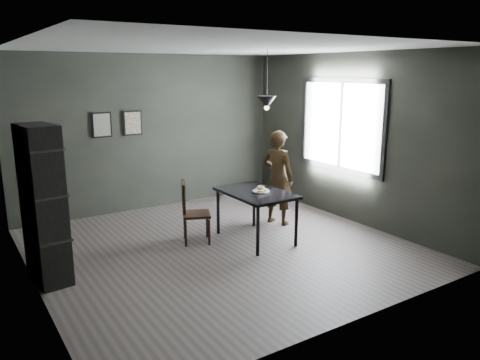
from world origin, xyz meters
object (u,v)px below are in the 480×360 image
white_plate (261,192)px  pendant_lamp (267,102)px  woman (278,178)px  wood_chair (191,208)px  cafe_table (256,197)px  shelf_unit (44,206)px

white_plate → pendant_lamp: pendant_lamp is taller
woman → wood_chair: bearing=69.8°
white_plate → pendant_lamp: bearing=38.0°
cafe_table → wood_chair: size_ratio=1.30×
shelf_unit → pendant_lamp: (3.17, -0.08, 1.10)m
pendant_lamp → woman: bearing=34.8°
white_plate → shelf_unit: (-2.96, 0.24, 0.20)m
pendant_lamp → shelf_unit: bearing=178.6°
wood_chair → shelf_unit: size_ratio=0.48×
cafe_table → wood_chair: 0.98m
white_plate → wood_chair: (-0.91, 0.49, -0.23)m
cafe_table → white_plate: (0.04, -0.06, 0.08)m
white_plate → woman: size_ratio=0.15×
white_plate → wood_chair: wood_chair is taller
shelf_unit → woman: bearing=-3.3°
white_plate → pendant_lamp: size_ratio=0.27×
pendant_lamp → wood_chair: bearing=163.4°
cafe_table → wood_chair: bearing=153.5°
woman → pendant_lamp: 1.40m
wood_chair → woman: bearing=24.1°
cafe_table → white_plate: 0.11m
woman → cafe_table: bearing=100.1°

